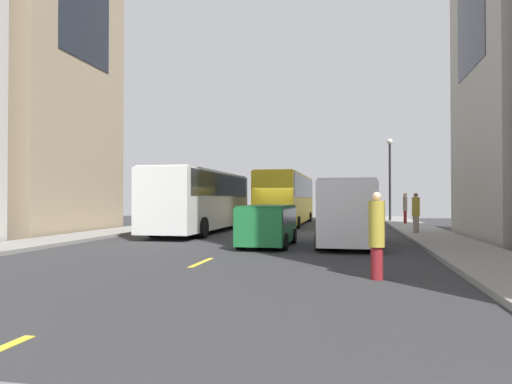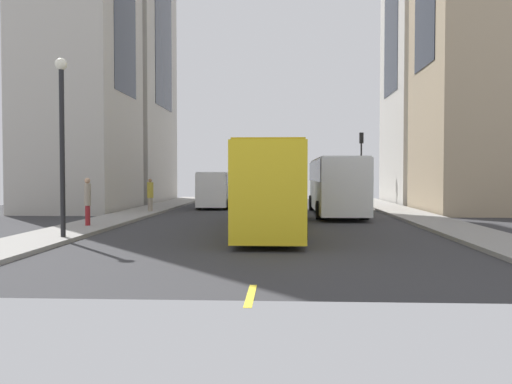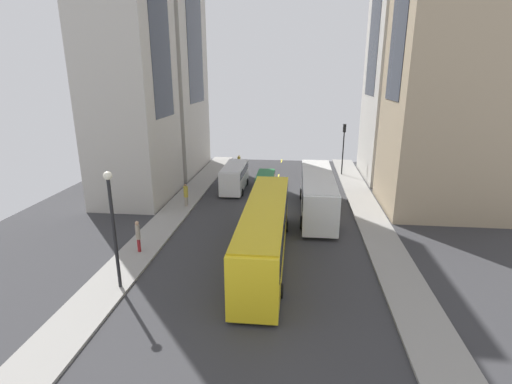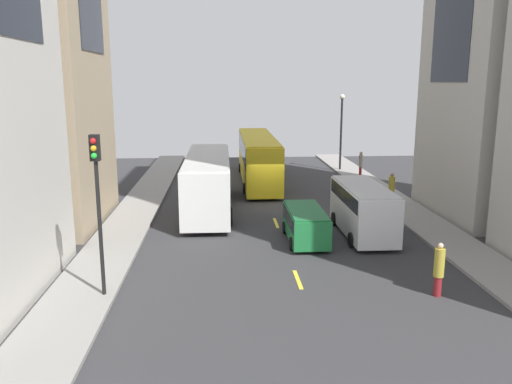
% 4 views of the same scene
% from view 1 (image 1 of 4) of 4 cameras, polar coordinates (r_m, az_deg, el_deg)
% --- Properties ---
extents(ground_plane, '(42.86, 42.86, 0.00)m').
position_cam_1_polar(ground_plane, '(26.00, 2.01, -4.95)').
color(ground_plane, '#333335').
extents(sidewalk_west, '(2.57, 44.00, 0.15)m').
position_cam_1_polar(sidewalk_west, '(28.49, -14.43, -4.41)').
color(sidewalk_west, gray).
rests_on(sidewalk_west, ground).
extents(sidewalk_east, '(2.57, 44.00, 0.15)m').
position_cam_1_polar(sidewalk_east, '(25.94, 20.12, -4.74)').
color(sidewalk_east, gray).
rests_on(sidewalk_east, ground).
extents(lane_stripe_1, '(0.16, 2.00, 0.01)m').
position_cam_1_polar(lane_stripe_1, '(13.79, -6.70, -8.58)').
color(lane_stripe_1, yellow).
rests_on(lane_stripe_1, ground).
extents(lane_stripe_2, '(0.16, 2.00, 0.01)m').
position_cam_1_polar(lane_stripe_2, '(21.88, 0.20, -5.71)').
color(lane_stripe_2, yellow).
rests_on(lane_stripe_2, ground).
extents(lane_stripe_3, '(0.16, 2.00, 0.01)m').
position_cam_1_polar(lane_stripe_3, '(30.15, 3.32, -4.37)').
color(lane_stripe_3, yellow).
rests_on(lane_stripe_3, ground).
extents(lane_stripe_4, '(0.16, 2.00, 0.01)m').
position_cam_1_polar(lane_stripe_4, '(38.47, 5.09, -3.60)').
color(lane_stripe_4, yellow).
rests_on(lane_stripe_4, ground).
extents(lane_stripe_5, '(0.16, 2.00, 0.01)m').
position_cam_1_polar(lane_stripe_5, '(46.82, 6.23, -3.11)').
color(lane_stripe_5, yellow).
rests_on(lane_stripe_5, ground).
extents(city_bus_white, '(2.80, 11.85, 3.35)m').
position_cam_1_polar(city_bus_white, '(26.02, -6.66, -0.52)').
color(city_bus_white, silver).
rests_on(city_bus_white, ground).
extents(streetcar_yellow, '(2.70, 14.27, 3.59)m').
position_cam_1_polar(streetcar_yellow, '(33.88, 3.93, -0.39)').
color(streetcar_yellow, yellow).
rests_on(streetcar_yellow, ground).
extents(delivery_van_white, '(2.25, 6.19, 2.58)m').
position_cam_1_polar(delivery_van_white, '(18.84, 11.12, -1.88)').
color(delivery_van_white, white).
rests_on(delivery_van_white, ground).
extents(car_green_0, '(1.90, 4.38, 1.61)m').
position_cam_1_polar(car_green_0, '(18.31, 1.50, -3.71)').
color(car_green_0, '#1E7238').
rests_on(car_green_0, ground).
extents(pedestrian_waiting_curb, '(0.37, 0.37, 2.02)m').
position_cam_1_polar(pedestrian_waiting_curb, '(11.12, 14.58, -4.94)').
color(pedestrian_waiting_curb, maroon).
rests_on(pedestrian_waiting_curb, ground).
extents(pedestrian_walking_far, '(0.29, 0.29, 2.12)m').
position_cam_1_polar(pedestrian_walking_far, '(34.05, 17.82, -1.72)').
color(pedestrian_walking_far, maroon).
rests_on(pedestrian_walking_far, ground).
extents(pedestrian_crossing_near, '(0.39, 0.39, 2.01)m').
position_cam_1_polar(pedestrian_crossing_near, '(24.82, 19.01, -2.30)').
color(pedestrian_crossing_near, gray).
rests_on(pedestrian_crossing_near, ground).
extents(streetlamp_near, '(0.44, 0.44, 6.48)m').
position_cam_1_polar(streetlamp_near, '(38.31, 16.09, 2.63)').
color(streetlamp_near, black).
rests_on(streetlamp_near, ground).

